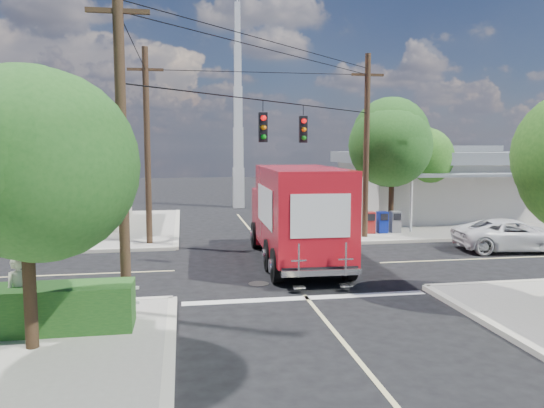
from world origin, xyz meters
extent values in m
plane|color=black|center=(0.00, 0.00, 0.00)|extent=(120.00, 120.00, 0.00)
cube|color=gray|center=(11.00, 11.00, 0.07)|extent=(14.00, 14.00, 0.14)
cube|color=beige|center=(4.00, 11.00, 0.07)|extent=(0.25, 14.00, 0.14)
cube|color=beige|center=(11.00, 4.00, 0.07)|extent=(14.00, 0.25, 0.14)
cube|color=gray|center=(-11.00, 11.00, 0.07)|extent=(14.00, 14.00, 0.14)
cube|color=beige|center=(-4.00, 11.00, 0.07)|extent=(0.25, 14.00, 0.14)
cube|color=beige|center=(-11.00, 4.00, 0.07)|extent=(14.00, 0.25, 0.14)
cube|color=beige|center=(0.00, 10.00, 0.01)|extent=(0.12, 12.00, 0.01)
cube|color=beige|center=(0.00, -10.00, 0.01)|extent=(0.12, 12.00, 0.01)
cube|color=beige|center=(10.00, 0.00, 0.01)|extent=(12.00, 0.12, 0.01)
cube|color=beige|center=(-10.00, 0.00, 0.01)|extent=(12.00, 0.12, 0.01)
cube|color=silver|center=(0.00, -4.30, 0.01)|extent=(7.50, 0.40, 0.01)
cube|color=beige|center=(12.50, 12.00, 1.84)|extent=(11.00, 8.00, 3.40)
cube|color=gray|center=(12.50, 12.00, 3.89)|extent=(11.80, 8.80, 0.70)
cube|color=gray|center=(12.50, 12.00, 4.39)|extent=(6.05, 4.40, 0.50)
cube|color=gray|center=(12.50, 7.10, 3.04)|extent=(9.90, 1.80, 0.15)
cylinder|color=silver|center=(8.10, 6.30, 1.59)|extent=(0.12, 0.12, 2.90)
cube|color=beige|center=(-12.00, 12.50, 1.74)|extent=(10.00, 8.00, 3.20)
cube|color=gray|center=(-12.00, 12.50, 3.69)|extent=(10.80, 8.80, 0.70)
cube|color=gray|center=(-12.00, 12.50, 4.19)|extent=(5.50, 4.40, 0.50)
cube|color=gray|center=(-12.00, 7.60, 2.84)|extent=(9.00, 1.80, 0.15)
cylinder|color=silver|center=(-8.00, 6.80, 1.49)|extent=(0.12, 0.12, 2.70)
cube|color=silver|center=(0.50, 20.00, 1.50)|extent=(0.80, 0.80, 3.00)
cube|color=silver|center=(0.50, 20.00, 4.50)|extent=(0.70, 0.70, 3.00)
cube|color=silver|center=(0.50, 20.00, 7.50)|extent=(0.60, 0.60, 3.00)
cube|color=silver|center=(0.50, 20.00, 10.50)|extent=(0.50, 0.50, 3.00)
cube|color=silver|center=(0.50, 20.00, 13.50)|extent=(0.40, 0.40, 3.00)
cylinder|color=#422D1C|center=(-7.00, -7.50, 2.00)|extent=(0.28, 0.28, 3.71)
sphere|color=#1E5119|center=(-7.00, -7.50, 4.32)|extent=(3.71, 3.71, 3.71)
sphere|color=#1E5119|center=(-7.40, -7.30, 4.55)|extent=(3.02, 3.02, 3.02)
sphere|color=#1E5119|center=(-6.65, -7.80, 4.20)|extent=(3.25, 3.25, 3.25)
cylinder|color=#422D1C|center=(7.20, 6.80, 2.19)|extent=(0.28, 0.28, 4.10)
sphere|color=#1E5119|center=(7.20, 6.80, 4.75)|extent=(4.10, 4.10, 4.10)
sphere|color=#1E5119|center=(6.80, 7.00, 5.00)|extent=(3.33, 3.33, 3.33)
sphere|color=#1E5119|center=(7.55, 6.50, 4.62)|extent=(3.58, 3.58, 3.58)
cylinder|color=#422D1C|center=(9.80, 9.00, 1.93)|extent=(0.28, 0.28, 3.58)
sphere|color=#285E1B|center=(9.80, 9.00, 4.17)|extent=(3.58, 3.58, 3.58)
sphere|color=#285E1B|center=(9.40, 9.20, 4.40)|extent=(2.91, 2.91, 2.91)
sphere|color=#285E1B|center=(10.15, 8.70, 4.06)|extent=(3.14, 3.14, 3.14)
cylinder|color=#422D1C|center=(-7.50, 7.50, 2.64)|extent=(0.24, 0.24, 5.00)
cone|color=#1E5D1C|center=(-6.60, 7.50, 5.24)|extent=(0.50, 2.06, 0.98)
cone|color=#1E5D1C|center=(-6.94, 8.20, 5.24)|extent=(1.92, 1.68, 0.98)
cone|color=#1E5D1C|center=(-7.70, 8.38, 5.24)|extent=(2.12, 0.95, 0.98)
cone|color=#1E5D1C|center=(-8.31, 7.89, 5.24)|extent=(1.34, 2.07, 0.98)
cone|color=#1E5D1C|center=(-8.31, 7.11, 5.24)|extent=(1.34, 2.07, 0.98)
cone|color=#1E5D1C|center=(-7.70, 6.62, 5.24)|extent=(2.12, 0.95, 0.98)
cone|color=#1E5D1C|center=(-6.94, 6.80, 5.24)|extent=(1.92, 1.68, 0.98)
cylinder|color=#422D1C|center=(-9.50, 9.00, 2.44)|extent=(0.24, 0.24, 4.60)
cone|color=#1E5D1C|center=(-8.60, 9.00, 4.84)|extent=(0.50, 2.06, 0.98)
cone|color=#1E5D1C|center=(-8.94, 9.70, 4.84)|extent=(1.92, 1.68, 0.98)
cone|color=#1E5D1C|center=(-9.70, 9.88, 4.84)|extent=(2.12, 0.95, 0.98)
cone|color=#1E5D1C|center=(-10.31, 9.39, 4.84)|extent=(1.34, 2.07, 0.98)
cone|color=#1E5D1C|center=(-10.31, 8.61, 4.84)|extent=(1.34, 2.07, 0.98)
cone|color=#1E5D1C|center=(-9.70, 8.12, 4.84)|extent=(2.12, 0.95, 0.98)
cone|color=#1E5D1C|center=(-8.94, 8.30, 4.84)|extent=(1.92, 1.68, 0.98)
cylinder|color=#473321|center=(-5.20, -5.20, 4.50)|extent=(0.28, 0.28, 9.00)
cube|color=#473321|center=(-5.20, -5.20, 8.00)|extent=(1.60, 0.12, 0.12)
cylinder|color=#473321|center=(5.20, 5.20, 4.50)|extent=(0.28, 0.28, 9.00)
cube|color=#473321|center=(5.20, 5.20, 8.00)|extent=(1.60, 0.12, 0.12)
cylinder|color=#473321|center=(-5.20, 5.20, 4.50)|extent=(0.28, 0.28, 9.00)
cube|color=#473321|center=(-5.20, 5.20, 8.00)|extent=(1.60, 0.12, 0.12)
cylinder|color=black|center=(0.00, 0.00, 6.20)|extent=(10.43, 10.43, 0.04)
cube|color=black|center=(-0.80, -0.80, 5.25)|extent=(0.30, 0.24, 1.05)
sphere|color=red|center=(-0.80, -0.94, 5.58)|extent=(0.20, 0.20, 0.20)
cube|color=black|center=(1.10, 1.10, 5.25)|extent=(0.30, 0.24, 1.05)
sphere|color=red|center=(1.10, 0.96, 5.58)|extent=(0.20, 0.20, 0.20)
cube|color=silver|center=(-7.80, -5.60, 0.49)|extent=(5.94, 0.05, 0.08)
cube|color=silver|center=(-7.80, -5.60, 0.89)|extent=(5.94, 0.05, 0.08)
cube|color=silver|center=(-5.00, -5.60, 0.64)|extent=(0.09, 0.06, 1.00)
cube|color=#1A4A1A|center=(-8.00, -6.40, 0.69)|extent=(6.20, 1.20, 1.10)
cube|color=maroon|center=(5.80, 6.20, 0.69)|extent=(0.50, 0.50, 1.10)
cube|color=navy|center=(6.50, 6.20, 0.69)|extent=(0.50, 0.50, 1.10)
cube|color=slate|center=(7.20, 6.20, 0.69)|extent=(0.50, 0.50, 1.10)
cube|color=black|center=(0.75, 0.73, 0.60)|extent=(2.70, 8.51, 0.27)
cube|color=red|center=(0.83, 4.03, 1.46)|extent=(2.64, 1.90, 2.38)
cube|color=black|center=(0.85, 4.79, 1.90)|extent=(2.28, 0.33, 1.03)
cube|color=silver|center=(0.85, 5.00, 0.70)|extent=(2.49, 0.19, 0.38)
cube|color=red|center=(0.72, -0.25, 2.22)|extent=(2.86, 6.35, 3.14)
cube|color=white|center=(2.10, -0.28, 2.38)|extent=(0.12, 3.90, 1.41)
cube|color=white|center=(-0.65, -0.22, 2.38)|extent=(0.12, 3.90, 1.41)
cube|color=white|center=(0.65, -3.41, 2.38)|extent=(1.95, 0.07, 1.41)
cube|color=silver|center=(0.64, -3.55, 0.60)|extent=(2.61, 0.33, 0.19)
cube|color=silver|center=(-0.12, -3.67, 1.03)|extent=(0.49, 0.08, 1.08)
cube|color=silver|center=(1.40, -3.71, 1.03)|extent=(0.49, 0.08, 1.08)
cylinder|color=black|center=(-0.42, 3.90, 0.60)|extent=(0.38, 1.20, 1.19)
cylinder|color=black|center=(2.07, 3.84, 0.60)|extent=(0.38, 1.20, 1.19)
cylinder|color=black|center=(-0.57, -2.38, 0.60)|extent=(0.38, 1.20, 1.19)
cylinder|color=black|center=(1.92, -2.45, 0.60)|extent=(0.38, 1.20, 1.19)
imported|color=silver|center=(10.65, 1.36, 0.70)|extent=(5.26, 2.91, 1.39)
imported|color=beige|center=(-7.56, -6.27, 1.05)|extent=(0.80, 0.75, 1.83)
camera|label=1|loc=(-3.66, -19.56, 4.57)|focal=35.00mm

